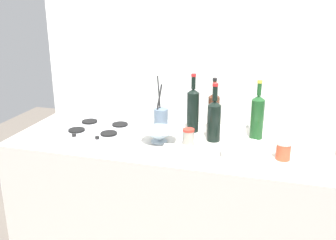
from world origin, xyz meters
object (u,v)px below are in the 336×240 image
at_px(plate_stack, 245,152).
at_px(butter_dish, 176,153).
at_px(wine_bottle_mid_right, 214,119).
at_px(condiment_jar_rear, 283,150).
at_px(wine_bottle_leftmost, 214,111).
at_px(stovetop_hob, 99,130).
at_px(wine_bottle_rightmost, 193,109).
at_px(utensil_crock, 161,116).
at_px(condiment_jar_front, 188,137).
at_px(mixing_bowl, 159,135).
at_px(wine_bottle_mid_left, 257,116).

distance_m(plate_stack, butter_dish, 0.35).
relative_size(wine_bottle_mid_right, condiment_jar_rear, 3.52).
bearing_deg(wine_bottle_leftmost, stovetop_hob, -163.11).
bearing_deg(wine_bottle_mid_right, wine_bottle_rightmost, 140.67).
bearing_deg(wine_bottle_mid_right, condiment_jar_rear, -22.91).
bearing_deg(utensil_crock, stovetop_hob, -146.52).
bearing_deg(wine_bottle_leftmost, condiment_jar_front, -108.68).
bearing_deg(condiment_jar_rear, mixing_bowl, 175.82).
distance_m(stovetop_hob, wine_bottle_leftmost, 0.70).
distance_m(wine_bottle_mid_left, butter_dish, 0.56).
bearing_deg(condiment_jar_front, wine_bottle_mid_left, 33.00).
relative_size(wine_bottle_leftmost, mixing_bowl, 1.62).
relative_size(plate_stack, condiment_jar_rear, 2.64).
xyz_separation_m(stovetop_hob, wine_bottle_leftmost, (0.67, 0.20, 0.11)).
relative_size(stovetop_hob, wine_bottle_leftmost, 1.26).
distance_m(wine_bottle_mid_left, condiment_jar_rear, 0.33).
bearing_deg(wine_bottle_mid_left, butter_dish, -132.82).
distance_m(plate_stack, wine_bottle_rightmost, 0.48).
xyz_separation_m(plate_stack, utensil_crock, (-0.56, 0.36, 0.03)).
distance_m(wine_bottle_leftmost, condiment_jar_front, 0.29).
bearing_deg(wine_bottle_mid_right, stovetop_hob, -175.92).
relative_size(mixing_bowl, utensil_crock, 0.64).
distance_m(butter_dish, condiment_jar_rear, 0.54).
height_order(wine_bottle_leftmost, butter_dish, wine_bottle_leftmost).
height_order(wine_bottle_leftmost, wine_bottle_mid_right, wine_bottle_mid_right).
distance_m(wine_bottle_mid_right, mixing_bowl, 0.32).
xyz_separation_m(wine_bottle_mid_right, butter_dish, (-0.14, -0.29, -0.10)).
height_order(wine_bottle_mid_right, utensil_crock, wine_bottle_mid_right).
distance_m(butter_dish, condiment_jar_front, 0.18).
bearing_deg(wine_bottle_rightmost, condiment_jar_rear, -28.09).
relative_size(wine_bottle_leftmost, wine_bottle_rightmost, 0.93).
relative_size(wine_bottle_mid_left, mixing_bowl, 1.68).
distance_m(condiment_jar_front, condiment_jar_rear, 0.51).
bearing_deg(wine_bottle_leftmost, wine_bottle_rightmost, -166.10).
height_order(stovetop_hob, wine_bottle_leftmost, wine_bottle_leftmost).
bearing_deg(mixing_bowl, wine_bottle_rightmost, 59.24).
distance_m(wine_bottle_leftmost, butter_dish, 0.47).
height_order(plate_stack, wine_bottle_mid_left, wine_bottle_mid_left).
distance_m(utensil_crock, condiment_jar_front, 0.38).
xyz_separation_m(wine_bottle_rightmost, butter_dish, (0.01, -0.41, -0.11)).
bearing_deg(wine_bottle_leftmost, plate_stack, -56.68).
xyz_separation_m(wine_bottle_mid_right, condiment_jar_rear, (0.38, -0.16, -0.08)).
bearing_deg(butter_dish, condiment_jar_front, 82.80).
relative_size(wine_bottle_leftmost, wine_bottle_mid_right, 0.99).
bearing_deg(plate_stack, condiment_jar_front, 167.19).
bearing_deg(wine_bottle_leftmost, wine_bottle_mid_left, -9.08).
distance_m(mixing_bowl, utensil_crock, 0.29).
relative_size(stovetop_hob, wine_bottle_mid_left, 1.21).
bearing_deg(wine_bottle_mid_right, mixing_bowl, -158.67).
xyz_separation_m(wine_bottle_mid_right, utensil_crock, (-0.37, 0.17, -0.07)).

